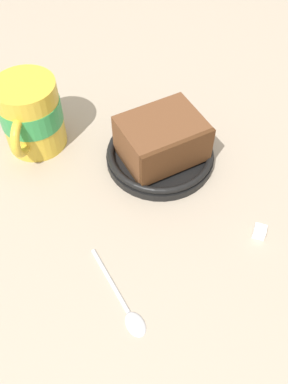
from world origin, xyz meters
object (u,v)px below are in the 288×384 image
small_plate (160,154)px  teaspoon (127,308)px  tea_mug (31,114)px  sugar_cube (260,232)px  cake_slice (162,140)px

small_plate → teaspoon: small_plate is taller
small_plate → teaspoon: 22.52cm
tea_mug → teaspoon: tea_mug is taller
sugar_cube → small_plate: bearing=-152.1°
tea_mug → teaspoon: (28.22, 6.35, -5.04)cm
small_plate → tea_mug: (-7.97, -16.19, 4.38)cm
small_plate → cake_slice: cake_slice is taller
cake_slice → sugar_cube: cake_slice is taller
teaspoon → sugar_cube: bearing=105.7°
cake_slice → teaspoon: cake_slice is taller
cake_slice → sugar_cube: 17.30cm
small_plate → teaspoon: (20.25, -9.84, -0.67)cm
cake_slice → tea_mug: tea_mug is taller
cake_slice → teaspoon: (19.99, -9.90, -3.78)cm
small_plate → sugar_cube: bearing=27.9°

